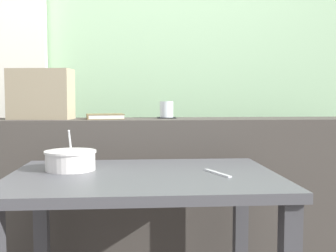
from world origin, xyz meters
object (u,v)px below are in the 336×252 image
at_px(coaster_square, 166,118).
at_px(throw_pillow, 41,94).
at_px(juice_glass, 166,110).
at_px(fork_utensil, 217,173).
at_px(closed_book, 105,116).
at_px(soup_bowl, 71,160).
at_px(breakfast_table, 144,203).

bearing_deg(coaster_square, throw_pillow, -175.39).
distance_m(juice_glass, fork_utensil, 0.75).
bearing_deg(closed_book, juice_glass, 9.52).
relative_size(coaster_square, soup_bowl, 0.49).
bearing_deg(juice_glass, coaster_square, 0.00).
height_order(juice_glass, fork_utensil, juice_glass).
bearing_deg(breakfast_table, fork_utensil, -5.02).
height_order(throw_pillow, fork_utensil, throw_pillow).
bearing_deg(fork_utensil, soup_bowl, 146.41).
xyz_separation_m(throw_pillow, fork_utensil, (0.80, -0.65, -0.30)).
bearing_deg(throw_pillow, fork_utensil, -39.11).
height_order(breakfast_table, throw_pillow, throw_pillow).
relative_size(breakfast_table, throw_pillow, 3.17).
distance_m(breakfast_table, throw_pillow, 0.92).
bearing_deg(throw_pillow, coaster_square, 4.61).
xyz_separation_m(closed_book, throw_pillow, (-0.33, 0.00, 0.12)).
bearing_deg(coaster_square, fork_utensil, -78.51).
bearing_deg(juice_glass, breakfast_table, -101.34).
distance_m(breakfast_table, closed_book, 0.72).
height_order(coaster_square, fork_utensil, coaster_square).
relative_size(breakfast_table, soup_bowl, 4.95).
height_order(coaster_square, juice_glass, juice_glass).
height_order(breakfast_table, fork_utensil, fork_utensil).
xyz_separation_m(breakfast_table, soup_bowl, (-0.29, 0.10, 0.15)).
relative_size(coaster_square, fork_utensil, 0.59).
bearing_deg(soup_bowl, coaster_square, 53.56).
bearing_deg(fork_utensil, coaster_square, 80.46).
height_order(juice_glass, closed_book, juice_glass).
height_order(coaster_square, throw_pillow, throw_pillow).
bearing_deg(juice_glass, soup_bowl, -126.44).
xyz_separation_m(juice_glass, closed_book, (-0.33, -0.06, -0.03)).
relative_size(breakfast_table, fork_utensil, 5.97).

